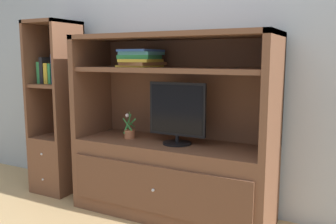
{
  "coord_description": "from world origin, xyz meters",
  "views": [
    {
      "loc": [
        1.26,
        -2.05,
        1.25
      ],
      "look_at": [
        0.0,
        0.35,
        0.84
      ],
      "focal_mm": 38.44,
      "sensor_mm": 36.0,
      "label": 1
    }
  ],
  "objects_px": {
    "potted_plant": "(129,133)",
    "upright_book_row": "(52,72)",
    "bookshelf_tall": "(58,134)",
    "tv_monitor": "(177,113)",
    "magazine_stack": "(141,58)",
    "media_console": "(171,158)"
  },
  "relations": [
    {
      "from": "potted_plant",
      "to": "upright_book_row",
      "type": "xyz_separation_m",
      "value": [
        -0.86,
        0.02,
        0.49
      ]
    },
    {
      "from": "bookshelf_tall",
      "to": "tv_monitor",
      "type": "bearing_deg",
      "value": -1.3
    },
    {
      "from": "potted_plant",
      "to": "magazine_stack",
      "type": "height_order",
      "value": "magazine_stack"
    },
    {
      "from": "magazine_stack",
      "to": "bookshelf_tall",
      "type": "xyz_separation_m",
      "value": [
        -0.94,
        0.01,
        -0.71
      ]
    },
    {
      "from": "magazine_stack",
      "to": "tv_monitor",
      "type": "bearing_deg",
      "value": -2.9
    },
    {
      "from": "tv_monitor",
      "to": "magazine_stack",
      "type": "relative_size",
      "value": 1.31
    },
    {
      "from": "potted_plant",
      "to": "magazine_stack",
      "type": "bearing_deg",
      "value": 9.71
    },
    {
      "from": "tv_monitor",
      "to": "upright_book_row",
      "type": "distance_m",
      "value": 1.33
    },
    {
      "from": "magazine_stack",
      "to": "upright_book_row",
      "type": "xyz_separation_m",
      "value": [
        -0.97,
        0.0,
        -0.12
      ]
    },
    {
      "from": "potted_plant",
      "to": "tv_monitor",
      "type": "bearing_deg",
      "value": 0.33
    },
    {
      "from": "media_console",
      "to": "tv_monitor",
      "type": "bearing_deg",
      "value": -21.67
    },
    {
      "from": "media_console",
      "to": "potted_plant",
      "type": "bearing_deg",
      "value": -175.89
    },
    {
      "from": "potted_plant",
      "to": "media_console",
      "type": "bearing_deg",
      "value": 4.11
    },
    {
      "from": "upright_book_row",
      "to": "tv_monitor",
      "type": "bearing_deg",
      "value": -0.81
    },
    {
      "from": "potted_plant",
      "to": "upright_book_row",
      "type": "relative_size",
      "value": 0.82
    },
    {
      "from": "upright_book_row",
      "to": "media_console",
      "type": "bearing_deg",
      "value": 0.29
    },
    {
      "from": "potted_plant",
      "to": "upright_book_row",
      "type": "bearing_deg",
      "value": 178.61
    },
    {
      "from": "media_console",
      "to": "magazine_stack",
      "type": "distance_m",
      "value": 0.83
    },
    {
      "from": "tv_monitor",
      "to": "bookshelf_tall",
      "type": "xyz_separation_m",
      "value": [
        -1.27,
        0.03,
        -0.29
      ]
    },
    {
      "from": "magazine_stack",
      "to": "upright_book_row",
      "type": "height_order",
      "value": "magazine_stack"
    },
    {
      "from": "tv_monitor",
      "to": "bookshelf_tall",
      "type": "height_order",
      "value": "bookshelf_tall"
    },
    {
      "from": "media_console",
      "to": "tv_monitor",
      "type": "distance_m",
      "value": 0.38
    }
  ]
}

